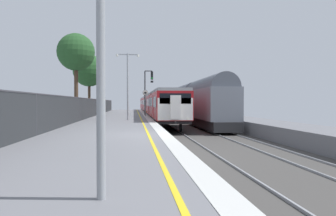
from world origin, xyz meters
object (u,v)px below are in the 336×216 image
(freight_train_adjacent_track, at_px, (186,102))
(platform_lamp_mid, at_px, (128,81))
(speed_limit_sign, at_px, (145,100))
(background_tree_centre, at_px, (89,73))
(signal_gantry, at_px, (147,87))
(background_tree_left, at_px, (89,72))
(commuter_train_at_platform, at_px, (152,104))
(platform_lamp_near, at_px, (101,4))
(background_tree_right, at_px, (76,53))

(freight_train_adjacent_track, distance_m, platform_lamp_mid, 16.80)
(speed_limit_sign, relative_size, background_tree_centre, 0.36)
(freight_train_adjacent_track, relative_size, platform_lamp_mid, 6.69)
(speed_limit_sign, bearing_deg, signal_gantry, 84.91)
(background_tree_left, bearing_deg, background_tree_centre, 97.16)
(commuter_train_at_platform, bearing_deg, background_tree_left, -136.64)
(speed_limit_sign, xyz_separation_m, background_tree_centre, (-8.29, 16.89, 4.33))
(background_tree_centre, bearing_deg, speed_limit_sign, -63.85)
(signal_gantry, distance_m, platform_lamp_mid, 11.46)
(background_tree_left, bearing_deg, signal_gantry, -35.48)
(platform_lamp_near, height_order, background_tree_left, background_tree_left)
(commuter_train_at_platform, xyz_separation_m, freight_train_adjacent_track, (4.00, -10.60, 0.40))
(speed_limit_sign, bearing_deg, freight_train_adjacent_track, 52.45)
(platform_lamp_mid, relative_size, background_tree_centre, 0.72)
(signal_gantry, xyz_separation_m, background_tree_left, (-7.72, 5.50, 2.39))
(commuter_train_at_platform, relative_size, platform_lamp_mid, 10.29)
(speed_limit_sign, distance_m, platform_lamp_mid, 7.62)
(freight_train_adjacent_track, distance_m, background_tree_left, 13.97)
(signal_gantry, xyz_separation_m, background_tree_right, (-7.89, -3.37, 3.50))
(background_tree_left, height_order, background_tree_centre, background_tree_left)
(freight_train_adjacent_track, relative_size, speed_limit_sign, 13.34)
(freight_train_adjacent_track, relative_size, background_tree_centre, 4.81)
(background_tree_centre, bearing_deg, platform_lamp_mid, -74.94)
(background_tree_centre, bearing_deg, background_tree_left, -82.84)
(background_tree_right, bearing_deg, background_tree_left, 88.89)
(background_tree_centre, distance_m, background_tree_right, 16.29)
(commuter_train_at_platform, distance_m, background_tree_left, 13.44)
(signal_gantry, relative_size, background_tree_left, 0.67)
(platform_lamp_mid, bearing_deg, signal_gantry, 79.16)
(signal_gantry, relative_size, background_tree_centre, 0.68)
(speed_limit_sign, height_order, platform_lamp_mid, platform_lamp_mid)
(platform_lamp_mid, bearing_deg, background_tree_right, 126.07)
(background_tree_centre, bearing_deg, commuter_train_at_platform, 7.43)
(freight_train_adjacent_track, relative_size, platform_lamp_near, 7.59)
(signal_gantry, xyz_separation_m, platform_lamp_mid, (-2.15, -11.25, 0.01))
(signal_gantry, height_order, background_tree_centre, background_tree_centre)
(freight_train_adjacent_track, xyz_separation_m, background_tree_left, (-13.21, 1.90, 4.10))
(freight_train_adjacent_track, bearing_deg, speed_limit_sign, -127.55)
(freight_train_adjacent_track, height_order, speed_limit_sign, freight_train_adjacent_track)
(commuter_train_at_platform, xyz_separation_m, signal_gantry, (-1.49, -14.20, 2.11))
(commuter_train_at_platform, height_order, platform_lamp_mid, platform_lamp_mid)
(platform_lamp_mid, height_order, background_tree_right, background_tree_right)
(platform_lamp_near, xyz_separation_m, background_tree_centre, (-6.49, 46.86, 3.13))
(speed_limit_sign, bearing_deg, platform_lamp_mid, -103.94)
(speed_limit_sign, relative_size, platform_lamp_mid, 0.50)
(platform_lamp_mid, xyz_separation_m, background_tree_right, (-5.74, 7.88, 3.48))
(signal_gantry, bearing_deg, background_tree_centre, 123.88)
(platform_lamp_mid, height_order, background_tree_left, background_tree_left)
(platform_lamp_near, bearing_deg, platform_lamp_mid, 90.00)
(platform_lamp_near, xyz_separation_m, background_tree_left, (-5.57, 39.48, 2.73))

